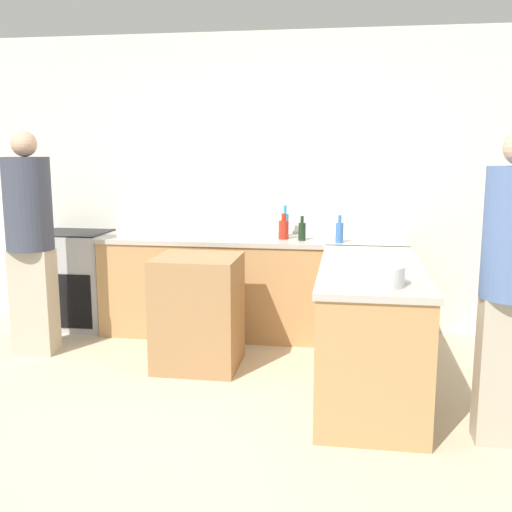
{
  "coord_description": "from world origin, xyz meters",
  "views": [
    {
      "loc": [
        0.84,
        -3.44,
        1.66
      ],
      "look_at": [
        0.22,
        0.59,
        0.93
      ],
      "focal_mm": 42.0,
      "sensor_mm": 36.0,
      "label": 1
    }
  ],
  "objects_px": {
    "range_oven": "(75,279)",
    "mixing_bowl": "(378,275)",
    "dish_soap_bottle": "(285,224)",
    "water_bottle_blue": "(339,232)",
    "hot_sauce_bottle": "(284,229)",
    "wine_bottle_dark": "(302,231)",
    "island_table": "(198,312)",
    "person_by_range": "(30,236)"
  },
  "relations": [
    {
      "from": "hot_sauce_bottle",
      "to": "wine_bottle_dark",
      "type": "xyz_separation_m",
      "value": [
        0.16,
        -0.06,
        -0.01
      ]
    },
    {
      "from": "range_oven",
      "to": "water_bottle_blue",
      "type": "distance_m",
      "value": 2.54
    },
    {
      "from": "range_oven",
      "to": "wine_bottle_dark",
      "type": "bearing_deg",
      "value": -3.18
    },
    {
      "from": "person_by_range",
      "to": "dish_soap_bottle",
      "type": "bearing_deg",
      "value": 25.22
    },
    {
      "from": "dish_soap_bottle",
      "to": "wine_bottle_dark",
      "type": "bearing_deg",
      "value": -54.93
    },
    {
      "from": "dish_soap_bottle",
      "to": "water_bottle_blue",
      "type": "height_order",
      "value": "dish_soap_bottle"
    },
    {
      "from": "water_bottle_blue",
      "to": "island_table",
      "type": "bearing_deg",
      "value": -146.47
    },
    {
      "from": "dish_soap_bottle",
      "to": "person_by_range",
      "type": "bearing_deg",
      "value": -154.78
    },
    {
      "from": "dish_soap_bottle",
      "to": "water_bottle_blue",
      "type": "bearing_deg",
      "value": -33.03
    },
    {
      "from": "person_by_range",
      "to": "island_table",
      "type": "bearing_deg",
      "value": -3.89
    },
    {
      "from": "hot_sauce_bottle",
      "to": "wine_bottle_dark",
      "type": "relative_size",
      "value": 1.06
    },
    {
      "from": "dish_soap_bottle",
      "to": "hot_sauce_bottle",
      "type": "distance_m",
      "value": 0.19
    },
    {
      "from": "island_table",
      "to": "dish_soap_bottle",
      "type": "distance_m",
      "value": 1.29
    },
    {
      "from": "island_table",
      "to": "person_by_range",
      "type": "bearing_deg",
      "value": 176.11
    },
    {
      "from": "wine_bottle_dark",
      "to": "water_bottle_blue",
      "type": "height_order",
      "value": "water_bottle_blue"
    },
    {
      "from": "hot_sauce_bottle",
      "to": "water_bottle_blue",
      "type": "relative_size",
      "value": 0.97
    },
    {
      "from": "island_table",
      "to": "hot_sauce_bottle",
      "type": "distance_m",
      "value": 1.14
    },
    {
      "from": "island_table",
      "to": "person_by_range",
      "type": "relative_size",
      "value": 0.48
    },
    {
      "from": "island_table",
      "to": "mixing_bowl",
      "type": "distance_m",
      "value": 1.65
    },
    {
      "from": "mixing_bowl",
      "to": "person_by_range",
      "type": "xyz_separation_m",
      "value": [
        -2.7,
        0.98,
        0.03
      ]
    },
    {
      "from": "island_table",
      "to": "wine_bottle_dark",
      "type": "distance_m",
      "value": 1.19
    },
    {
      "from": "water_bottle_blue",
      "to": "person_by_range",
      "type": "relative_size",
      "value": 0.13
    },
    {
      "from": "water_bottle_blue",
      "to": "mixing_bowl",
      "type": "bearing_deg",
      "value": -81.13
    },
    {
      "from": "range_oven",
      "to": "wine_bottle_dark",
      "type": "distance_m",
      "value": 2.22
    },
    {
      "from": "mixing_bowl",
      "to": "hot_sauce_bottle",
      "type": "relative_size",
      "value": 1.35
    },
    {
      "from": "hot_sauce_bottle",
      "to": "range_oven",
      "type": "bearing_deg",
      "value": 178.19
    },
    {
      "from": "mixing_bowl",
      "to": "wine_bottle_dark",
      "type": "bearing_deg",
      "value": 108.92
    },
    {
      "from": "range_oven",
      "to": "mixing_bowl",
      "type": "xyz_separation_m",
      "value": [
        2.72,
        -1.77,
        0.5
      ]
    },
    {
      "from": "dish_soap_bottle",
      "to": "wine_bottle_dark",
      "type": "xyz_separation_m",
      "value": [
        0.17,
        -0.25,
        -0.03
      ]
    },
    {
      "from": "wine_bottle_dark",
      "to": "person_by_range",
      "type": "height_order",
      "value": "person_by_range"
    },
    {
      "from": "island_table",
      "to": "water_bottle_blue",
      "type": "distance_m",
      "value": 1.37
    },
    {
      "from": "range_oven",
      "to": "person_by_range",
      "type": "bearing_deg",
      "value": -88.39
    },
    {
      "from": "range_oven",
      "to": "water_bottle_blue",
      "type": "bearing_deg",
      "value": -4.46
    },
    {
      "from": "mixing_bowl",
      "to": "dish_soap_bottle",
      "type": "xyz_separation_m",
      "value": [
        -0.74,
        1.9,
        0.05
      ]
    },
    {
      "from": "range_oven",
      "to": "island_table",
      "type": "bearing_deg",
      "value": -31.98
    },
    {
      "from": "range_oven",
      "to": "person_by_range",
      "type": "relative_size",
      "value": 0.5
    },
    {
      "from": "hot_sauce_bottle",
      "to": "person_by_range",
      "type": "xyz_separation_m",
      "value": [
        -1.97,
        -0.73,
        -0.0
      ]
    },
    {
      "from": "person_by_range",
      "to": "hot_sauce_bottle",
      "type": "bearing_deg",
      "value": 20.39
    },
    {
      "from": "wine_bottle_dark",
      "to": "person_by_range",
      "type": "distance_m",
      "value": 2.23
    },
    {
      "from": "dish_soap_bottle",
      "to": "island_table",
      "type": "bearing_deg",
      "value": -118.65
    },
    {
      "from": "mixing_bowl",
      "to": "hot_sauce_bottle",
      "type": "height_order",
      "value": "hot_sauce_bottle"
    },
    {
      "from": "hot_sauce_bottle",
      "to": "mixing_bowl",
      "type": "bearing_deg",
      "value": -66.84
    }
  ]
}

